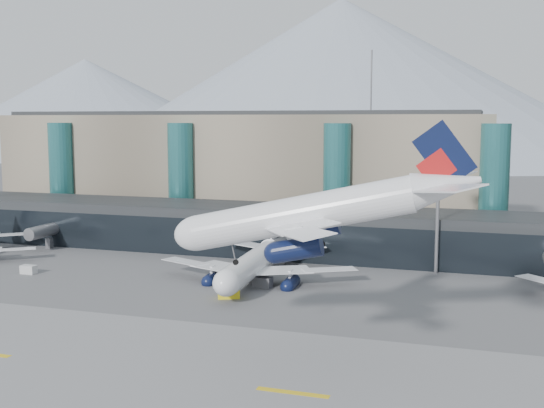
{
  "coord_description": "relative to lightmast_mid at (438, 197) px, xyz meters",
  "views": [
    {
      "loc": [
        39.06,
        -81.51,
        28.78
      ],
      "look_at": [
        2.6,
        32.0,
        14.0
      ],
      "focal_mm": 45.0,
      "sensor_mm": 36.0,
      "label": 1
    }
  ],
  "objects": [
    {
      "name": "ground",
      "position": [
        -30.0,
        -48.0,
        -14.42
      ],
      "size": [
        900.0,
        900.0,
        0.0
      ],
      "primitive_type": "plane",
      "color": "#515154",
      "rests_on": "ground"
    },
    {
      "name": "runway_strip",
      "position": [
        -30.0,
        -63.0,
        -14.4
      ],
      "size": [
        400.0,
        40.0,
        0.04
      ],
      "primitive_type": "cube",
      "color": "slate",
      "rests_on": "ground"
    },
    {
      "name": "runway_markings",
      "position": [
        -30.0,
        -63.0,
        -14.37
      ],
      "size": [
        128.0,
        1.0,
        0.02
      ],
      "color": "gold",
      "rests_on": "ground"
    },
    {
      "name": "concourse",
      "position": [
        -30.02,
        9.73,
        -9.45
      ],
      "size": [
        170.0,
        27.0,
        10.0
      ],
      "color": "black",
      "rests_on": "ground"
    },
    {
      "name": "terminal_main",
      "position": [
        -55.0,
        42.0,
        1.03
      ],
      "size": [
        130.0,
        30.0,
        31.0
      ],
      "color": "gray",
      "rests_on": "ground"
    },
    {
      "name": "teal_towers",
      "position": [
        -44.99,
        26.01,
        -0.41
      ],
      "size": [
        116.4,
        19.4,
        46.0
      ],
      "color": "#26696C",
      "rests_on": "ground"
    },
    {
      "name": "mountain_ridge",
      "position": [
        -14.03,
        332.0,
        31.33
      ],
      "size": [
        910.0,
        400.0,
        110.0
      ],
      "color": "gray",
      "rests_on": "ground"
    },
    {
      "name": "lightmast_mid",
      "position": [
        0.0,
        0.0,
        0.0
      ],
      "size": [
        3.0,
        1.2,
        25.6
      ],
      "color": "slate",
      "rests_on": "ground"
    },
    {
      "name": "hero_jet",
      "position": [
        -8.25,
        -53.13,
        5.05
      ],
      "size": [
        37.53,
        38.08,
        12.3
      ],
      "rotation": [
        0.0,
        -0.21,
        0.08
      ],
      "color": "white",
      "rests_on": "ground"
    },
    {
      "name": "jet_parked_mid",
      "position": [
        -30.52,
        -15.44,
        -9.74
      ],
      "size": [
        38.37,
        37.55,
        12.37
      ],
      "rotation": [
        0.0,
        0.0,
        1.63
      ],
      "color": "white",
      "rests_on": "ground"
    },
    {
      "name": "veh_a",
      "position": [
        -72.93,
        -24.04,
        -13.61
      ],
      "size": [
        2.9,
        1.68,
        1.61
      ],
      "primitive_type": "cube",
      "rotation": [
        0.0,
        0.0,
        -0.03
      ],
      "color": "#BBBBBB",
      "rests_on": "ground"
    },
    {
      "name": "veh_b",
      "position": [
        -32.0,
        -13.48,
        -13.62
      ],
      "size": [
        2.36,
        3.12,
        1.61
      ],
      "primitive_type": "cube",
      "rotation": [
        0.0,
        0.0,
        1.82
      ],
      "color": "yellow",
      "rests_on": "ground"
    },
    {
      "name": "veh_c",
      "position": [
        -27.65,
        -20.59,
        -13.5
      ],
      "size": [
        3.51,
        2.17,
        1.83
      ],
      "primitive_type": "cube",
      "rotation": [
        0.0,
        0.0,
        -0.13
      ],
      "color": "#515157",
      "rests_on": "ground"
    },
    {
      "name": "veh_h",
      "position": [
        -30.62,
        -28.94,
        -13.45
      ],
      "size": [
        3.95,
        3.11,
        1.93
      ],
      "primitive_type": "cube",
      "rotation": [
        0.0,
        0.0,
        0.42
      ],
      "color": "yellow",
      "rests_on": "ground"
    }
  ]
}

